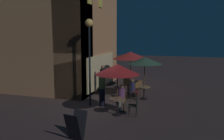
{
  "coord_description": "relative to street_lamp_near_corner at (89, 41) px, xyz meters",
  "views": [
    {
      "loc": [
        -10.56,
        -4.19,
        3.63
      ],
      "look_at": [
        0.55,
        -0.67,
        1.87
      ],
      "focal_mm": 38.4,
      "sensor_mm": 36.0,
      "label": 1
    }
  ],
  "objects": [
    {
      "name": "cafe_table_1",
      "position": [
        -1.02,
        -1.74,
        -2.75
      ],
      "size": [
        0.73,
        0.73,
        0.76
      ],
      "color": "black",
      "rests_on": "ground"
    },
    {
      "name": "patron_seated_1",
      "position": [
        -0.29,
        -1.7,
        -2.58
      ],
      "size": [
        0.56,
        0.39,
        1.26
      ],
      "rotation": [
        0.0,
        0.0,
        -3.09
      ],
      "color": "#736D5A",
      "rests_on": "ground"
    },
    {
      "name": "cafe_table_2",
      "position": [
        4.07,
        -1.14,
        -2.79
      ],
      "size": [
        0.65,
        0.65,
        0.74
      ],
      "color": "black",
      "rests_on": "ground"
    },
    {
      "name": "patio_umbrella_2",
      "position": [
        4.07,
        -1.14,
        -1.05
      ],
      "size": [
        2.31,
        2.31,
        2.49
      ],
      "color": "black",
      "rests_on": "ground"
    },
    {
      "name": "street_lamp_near_corner",
      "position": [
        0.0,
        0.0,
        0.0
      ],
      "size": [
        0.39,
        0.39,
        4.36
      ],
      "color": "black",
      "rests_on": "ground"
    },
    {
      "name": "cafe_chair_4",
      "position": [
        3.26,
        -1.11,
        -2.74
      ],
      "size": [
        0.41,
        0.41,
        0.97
      ],
      "rotation": [
        0.0,
        0.0,
        -0.03
      ],
      "color": "brown",
      "rests_on": "ground"
    },
    {
      "name": "menu_sandwich_board",
      "position": [
        -3.91,
        -1.12,
        -2.8
      ],
      "size": [
        0.74,
        0.64,
        0.98
      ],
      "rotation": [
        0.0,
        0.0,
        -0.14
      ],
      "color": "black",
      "rests_on": "ground"
    },
    {
      "name": "cafe_table_0",
      "position": [
        1.99,
        -2.43,
        -2.79
      ],
      "size": [
        0.69,
        0.69,
        0.72
      ],
      "color": "black",
      "rests_on": "ground"
    },
    {
      "name": "patron_standing_2",
      "position": [
        2.08,
        0.06,
        -2.38
      ],
      "size": [
        0.33,
        0.33,
        1.81
      ],
      "rotation": [
        0.0,
        0.0,
        5.69
      ],
      "color": "black",
      "rests_on": "ground"
    },
    {
      "name": "cafe_chair_1",
      "position": [
        1.53,
        -1.76,
        -2.76
      ],
      "size": [
        0.6,
        0.6,
        0.89
      ],
      "rotation": [
        0.0,
        0.0,
        -0.98
      ],
      "color": "black",
      "rests_on": "ground"
    },
    {
      "name": "cafe_chair_3",
      "position": [
        -0.93,
        -2.53,
        -2.74
      ],
      "size": [
        0.45,
        0.45,
        0.92
      ],
      "rotation": [
        0.0,
        0.0,
        1.68
      ],
      "color": "black",
      "rests_on": "ground"
    },
    {
      "name": "cafe_chair_0",
      "position": [
        2.64,
        -2.02,
        -2.75
      ],
      "size": [
        0.59,
        0.59,
        0.9
      ],
      "rotation": [
        0.0,
        0.0,
        -2.59
      ],
      "color": "brown",
      "rests_on": "ground"
    },
    {
      "name": "cafe_chair_2",
      "position": [
        -0.15,
        -1.7,
        -2.78
      ],
      "size": [
        0.44,
        0.44,
        0.88
      ],
      "rotation": [
        0.0,
        0.0,
        -3.09
      ],
      "color": "#533616",
      "rests_on": "ground"
    },
    {
      "name": "patio_umbrella_0",
      "position": [
        1.99,
        -2.43,
        -1.13
      ],
      "size": [
        1.9,
        1.9,
        2.37
      ],
      "color": "black",
      "rests_on": "ground"
    },
    {
      "name": "cafe_building",
      "position": [
        2.66,
        2.87,
        0.55
      ],
      "size": [
        6.65,
        6.96,
        7.72
      ],
      "color": "tan",
      "rests_on": "ground"
    },
    {
      "name": "ground_plane",
      "position": [
        -0.44,
        -0.47,
        -3.3
      ],
      "size": [
        60.0,
        60.0,
        0.0
      ],
      "primitive_type": "plane",
      "color": "#3D2F2F"
    },
    {
      "name": "patron_standing_3",
      "position": [
        0.09,
        -0.62,
        -2.44
      ],
      "size": [
        0.34,
        0.34,
        1.71
      ],
      "rotation": [
        0.0,
        0.0,
        5.79
      ],
      "color": "black",
      "rests_on": "ground"
    },
    {
      "name": "patio_umbrella_1",
      "position": [
        -1.02,
        -1.74,
        -1.22
      ],
      "size": [
        1.97,
        1.97,
        2.32
      ],
      "color": "black",
      "rests_on": "ground"
    },
    {
      "name": "patron_seated_0",
      "position": [
        1.62,
        -1.89,
        -2.64
      ],
      "size": [
        0.46,
        0.5,
        1.18
      ],
      "rotation": [
        0.0,
        0.0,
        -0.98
      ],
      "color": "#531719",
      "rests_on": "ground"
    }
  ]
}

